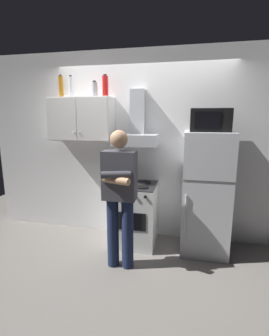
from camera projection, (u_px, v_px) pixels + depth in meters
ground_plane at (134, 251)px, 3.32m from camera, size 7.00×7.00×0.00m
back_wall_tiled at (143, 147)px, 3.62m from camera, size 4.80×0.10×2.70m
upper_cabinet at (82, 119)px, 3.50m from camera, size 0.90×0.37×0.60m
stove_oven at (135, 214)px, 3.48m from camera, size 0.60×0.62×0.87m
range_hood at (137, 130)px, 3.37m from camera, size 0.60×0.44×0.75m
refrigerator at (206, 193)px, 3.22m from camera, size 0.60×0.62×1.60m
microwave at (210, 120)px, 3.04m from camera, size 0.48×0.37×0.28m
person_standing at (120, 195)px, 2.82m from camera, size 0.38×0.33×1.64m
bottle_canister_steel at (95, 89)px, 3.38m from camera, size 0.08×0.08×0.21m
bottle_soda_red at (105, 86)px, 3.37m from camera, size 0.08×0.08×0.30m
bottle_vodka_clear at (71, 87)px, 3.48m from camera, size 0.07×0.07×0.30m
bottle_liquor_amber at (61, 87)px, 3.49m from camera, size 0.07×0.07×0.31m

